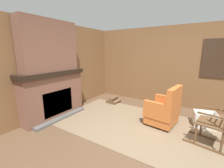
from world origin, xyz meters
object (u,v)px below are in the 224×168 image
Objects in this scene: laundry_basket at (205,119)px; armchair at (164,111)px; rocking_chair at (215,125)px; firewood_stack at (114,100)px; storage_case at (58,68)px; oil_lamp_vase at (41,68)px.

armchair is at bearing -151.41° from laundry_basket.
rocking_chair reaches higher than firewood_stack.
rocking_chair is at bearing -79.74° from laundry_basket.
armchair is 0.95m from laundry_basket.
rocking_chair is at bearing 8.48° from storage_case.
armchair is 0.82× the size of rocking_chair.
laundry_basket is at bearing -5.26° from firewood_stack.
rocking_chair is 3.66m from storage_case.
armchair reaches higher than laundry_basket.
rocking_chair is 2.17× the size of laundry_basket.
oil_lamp_vase reaches higher than armchair.
armchair is at bearing 27.13° from oil_lamp_vase.
armchair reaches higher than firewood_stack.
rocking_chair is 4.38× the size of oil_lamp_vase.
armchair is at bearing -20.94° from firewood_stack.
oil_lamp_vase is (-3.38, -1.76, 1.14)m from laundry_basket.
firewood_stack is 2.09m from storage_case.
storage_case is (0.00, 0.46, -0.03)m from oil_lamp_vase.
firewood_stack is at bearing 69.16° from oil_lamp_vase.
oil_lamp_vase is (-3.51, -0.99, 0.90)m from rocking_chair.
storage_case is at bearing 18.99° from rocking_chair.
oil_lamp_vase reaches higher than laundry_basket.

